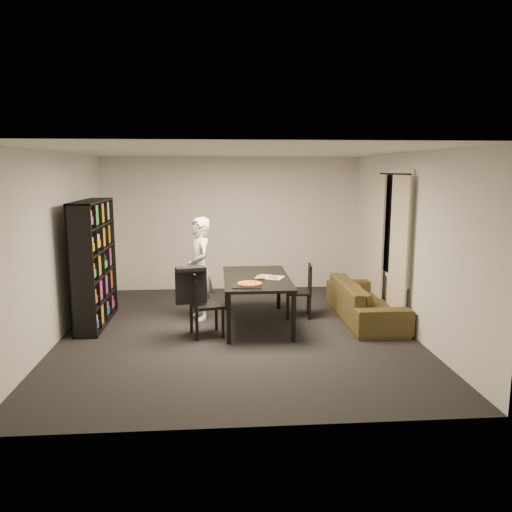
{
  "coord_description": "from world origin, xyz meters",
  "views": [
    {
      "loc": [
        -0.27,
        -7.02,
        2.35
      ],
      "look_at": [
        0.31,
        0.46,
        1.05
      ],
      "focal_mm": 35.0,
      "sensor_mm": 36.0,
      "label": 1
    }
  ],
  "objects": [
    {
      "name": "window_frame",
      "position": [
        2.48,
        0.6,
        1.5
      ],
      "size": [
        0.03,
        1.52,
        1.72
      ],
      "primitive_type": "cube",
      "color": "white",
      "rests_on": "room"
    },
    {
      "name": "curtain_left",
      "position": [
        2.4,
        0.08,
        1.15
      ],
      "size": [
        0.03,
        0.7,
        2.25
      ],
      "primitive_type": "cube",
      "color": "beige",
      "rests_on": "room"
    },
    {
      "name": "dining_table",
      "position": [
        0.31,
        0.36,
        0.68
      ],
      "size": [
        0.99,
        1.78,
        0.74
      ],
      "color": "black",
      "rests_on": "room"
    },
    {
      "name": "bookshelf",
      "position": [
        -2.16,
        0.6,
        0.95
      ],
      "size": [
        0.35,
        1.5,
        1.9
      ],
      "primitive_type": "cube",
      "color": "black",
      "rests_on": "room"
    },
    {
      "name": "chair_right",
      "position": [
        1.1,
        0.7,
        0.49
      ],
      "size": [
        0.44,
        0.44,
        0.86
      ],
      "rotation": [
        0.0,
        0.0,
        -1.69
      ],
      "color": "black",
      "rests_on": "room"
    },
    {
      "name": "kitchen_towel",
      "position": [
        0.51,
        0.32,
        0.75
      ],
      "size": [
        0.49,
        0.44,
        0.01
      ],
      "primitive_type": "cube",
      "rotation": [
        0.0,
        0.0,
        -0.43
      ],
      "color": "silver",
      "rests_on": "dining_table"
    },
    {
      "name": "chair_left",
      "position": [
        -0.53,
        -0.13,
        0.54
      ],
      "size": [
        0.53,
        0.53,
        0.94
      ],
      "rotation": [
        0.0,
        0.0,
        1.83
      ],
      "color": "black",
      "rests_on": "room"
    },
    {
      "name": "sofa",
      "position": [
        2.06,
        0.49,
        0.3
      ],
      "size": [
        0.8,
        2.06,
        0.6
      ],
      "primitive_type": "imported",
      "rotation": [
        0.0,
        0.0,
        1.57
      ],
      "color": "#3E3319",
      "rests_on": "room"
    },
    {
      "name": "window_pane",
      "position": [
        2.48,
        0.6,
        1.5
      ],
      "size": [
        0.02,
        1.4,
        1.6
      ],
      "primitive_type": "cube",
      "color": "black",
      "rests_on": "room"
    },
    {
      "name": "pepperoni_pizza",
      "position": [
        0.17,
        -0.19,
        0.77
      ],
      "size": [
        0.35,
        0.35,
        0.03
      ],
      "rotation": [
        0.0,
        0.0,
        0.33
      ],
      "color": "#9A532C",
      "rests_on": "dining_table"
    },
    {
      "name": "room",
      "position": [
        0.0,
        0.0,
        1.3
      ],
      "size": [
        5.01,
        5.51,
        2.61
      ],
      "color": "black",
      "rests_on": "ground"
    },
    {
      "name": "curtain_right",
      "position": [
        2.4,
        1.12,
        1.15
      ],
      "size": [
        0.03,
        0.7,
        2.25
      ],
      "primitive_type": "cube",
      "color": "beige",
      "rests_on": "room"
    },
    {
      "name": "person",
      "position": [
        -0.56,
        0.73,
        0.81
      ],
      "size": [
        0.54,
        0.68,
        1.63
      ],
      "primitive_type": "imported",
      "rotation": [
        0.0,
        0.0,
        -1.29
      ],
      "color": "white",
      "rests_on": "room"
    },
    {
      "name": "pizza_slices",
      "position": [
        0.46,
        0.29,
        0.76
      ],
      "size": [
        0.39,
        0.34,
        0.01
      ],
      "primitive_type": null,
      "rotation": [
        0.0,
        0.0,
        -0.07
      ],
      "color": "#BF8F3B",
      "rests_on": "dining_table"
    },
    {
      "name": "draped_jacket",
      "position": [
        -0.65,
        -0.17,
        0.78
      ],
      "size": [
        0.45,
        0.28,
        0.52
      ],
      "rotation": [
        0.0,
        0.0,
        1.83
      ],
      "color": "black",
      "rests_on": "chair_left"
    },
    {
      "name": "baking_tray",
      "position": [
        0.13,
        -0.23,
        0.75
      ],
      "size": [
        0.43,
        0.36,
        0.01
      ],
      "primitive_type": "cube",
      "rotation": [
        0.0,
        0.0,
        -0.12
      ],
      "color": "black",
      "rests_on": "dining_table"
    }
  ]
}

